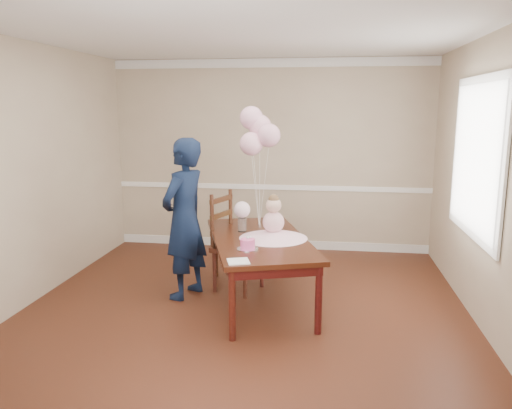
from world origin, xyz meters
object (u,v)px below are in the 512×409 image
Objects in this scene: birthday_cake at (248,244)px; woman at (184,219)px; dining_chair_seat at (238,248)px; dining_table_top at (259,239)px.

birthday_cake is 0.08× the size of woman.
birthday_cake is 0.29× the size of dining_chair_seat.
woman is (-0.76, 0.50, 0.11)m from birthday_cake.
woman reaches higher than dining_chair_seat.
dining_table_top is 0.47m from birthday_cake.
dining_chair_seat is 0.71m from woman.
birthday_cake is 0.92m from woman.
birthday_cake is (-0.05, -0.46, 0.08)m from dining_table_top.
birthday_cake reaches higher than dining_chair_seat.
birthday_cake is 0.85m from dining_chair_seat.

